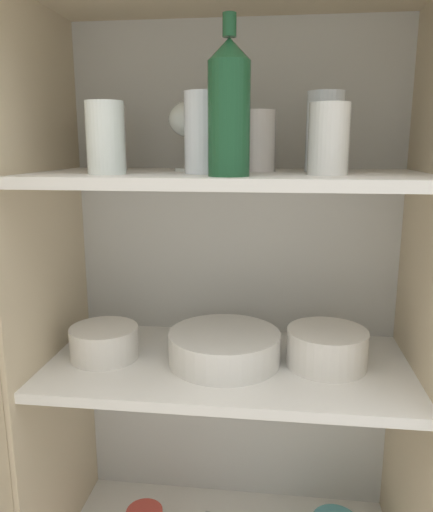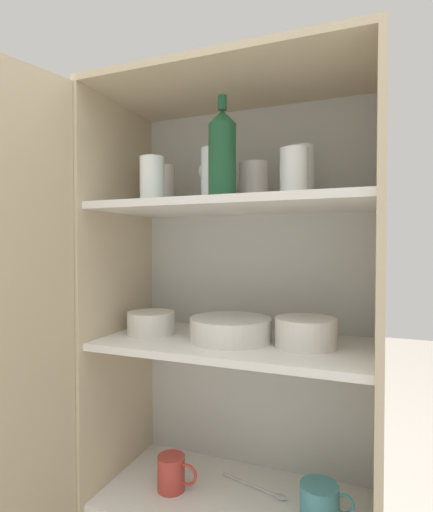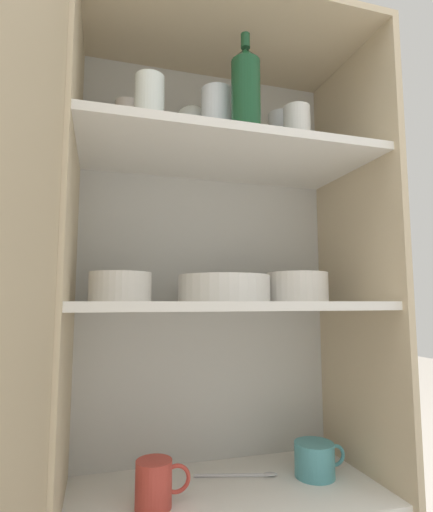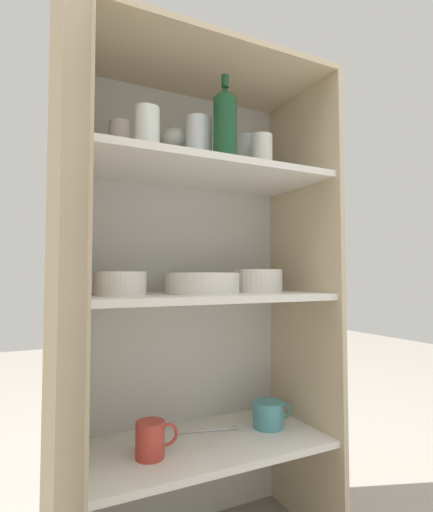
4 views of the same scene
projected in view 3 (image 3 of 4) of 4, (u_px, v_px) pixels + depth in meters
name	position (u px, v px, depth m)	size (l,w,h in m)	color
cupboard_back_panel	(207.00, 315.00, 1.15)	(0.76, 0.02, 1.46)	silver
cupboard_side_left	(65.00, 319.00, 0.87)	(0.02, 0.39, 1.46)	#CCB793
cupboard_side_right	(358.00, 316.00, 1.08)	(0.02, 0.39, 1.46)	#CCB793
cupboard_top_panel	(226.00, 36.00, 1.06)	(0.76, 0.39, 0.02)	#CCB793
shelf_board_lower	(227.00, 495.00, 0.93)	(0.72, 0.36, 0.02)	white
shelf_board_middle	(227.00, 305.00, 0.98)	(0.72, 0.36, 0.02)	white
shelf_board_upper	(226.00, 156.00, 1.02)	(0.72, 0.36, 0.02)	white
tumbler_glass_0	(127.00, 127.00, 1.02)	(0.06, 0.06, 0.13)	silver
tumbler_glass_1	(297.00, 130.00, 1.02)	(0.07, 0.07, 0.12)	white
tumbler_glass_2	(217.00, 118.00, 0.98)	(0.08, 0.08, 0.14)	white
tumbler_glass_3	(149.00, 103.00, 0.89)	(0.07, 0.07, 0.12)	white
tumbler_glass_4	(281.00, 139.00, 1.12)	(0.07, 0.07, 0.15)	white
tumbler_glass_5	(236.00, 140.00, 1.09)	(0.08, 0.08, 0.11)	silver
wine_glass_0	(192.00, 122.00, 1.05)	(0.09, 0.09, 0.13)	white
wine_bottle	(246.00, 90.00, 0.92)	(0.07, 0.07, 0.25)	#194728
plate_stack_white	(224.00, 288.00, 0.98)	(0.22, 0.22, 0.06)	silver
mixing_bowl_large	(297.00, 286.00, 1.04)	(0.16, 0.16, 0.07)	silver
serving_bowl_small	(120.00, 285.00, 0.90)	(0.14, 0.14, 0.07)	silver
coffee_mug_primary	(315.00, 459.00, 1.00)	(0.14, 0.10, 0.08)	teal
coffee_mug_extra_1	(155.00, 484.00, 0.85)	(0.12, 0.08, 0.10)	#BC3D33
serving_spoon	(243.00, 475.00, 1.00)	(0.21, 0.07, 0.01)	silver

